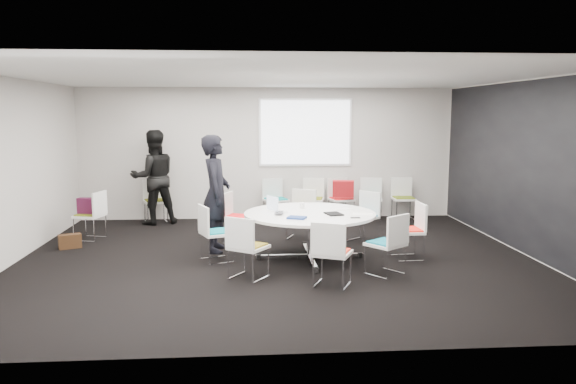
{
  "coord_description": "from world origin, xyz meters",
  "views": [
    {
      "loc": [
        -0.46,
        -8.53,
        2.26
      ],
      "look_at": [
        0.2,
        0.4,
        1.0
      ],
      "focal_mm": 35.0,
      "sensor_mm": 36.0,
      "label": 1
    }
  ],
  "objects": [
    {
      "name": "person_main",
      "position": [
        -0.97,
        0.61,
        0.96
      ],
      "size": [
        0.5,
        0.72,
        1.92
      ],
      "primitive_type": "imported",
      "rotation": [
        0.0,
        0.0,
        1.51
      ],
      "color": "black",
      "rests_on": "ground"
    },
    {
      "name": "laptop_lid",
      "position": [
        -0.06,
        0.13,
        0.86
      ],
      "size": [
        0.17,
        0.26,
        0.22
      ],
      "primitive_type": "cube",
      "rotation": [
        0.0,
        0.0,
        2.13
      ],
      "color": "silver",
      "rests_on": "conference_table"
    },
    {
      "name": "chair_ring_f",
      "position": [
        -0.46,
        -1.02,
        0.28
      ],
      "size": [
        0.63,
        0.63,
        0.88
      ],
      "rotation": [
        0.0,
        0.0,
        5.69
      ],
      "color": "silver",
      "rests_on": "ground"
    },
    {
      "name": "room_shell",
      "position": [
        0.09,
        0.0,
        1.4
      ],
      "size": [
        8.08,
        7.08,
        2.88
      ],
      "color": "black",
      "rests_on": "ground"
    },
    {
      "name": "cup",
      "position": [
        0.43,
        0.39,
        0.78
      ],
      "size": [
        0.08,
        0.08,
        0.09
      ],
      "primitive_type": "cylinder",
      "color": "white",
      "rests_on": "conference_table"
    },
    {
      "name": "tablet_folio",
      "position": [
        0.26,
        -0.47,
        0.74
      ],
      "size": [
        0.32,
        0.28,
        0.03
      ],
      "primitive_type": "cube",
      "rotation": [
        0.0,
        0.0,
        -0.38
      ],
      "color": "navy",
      "rests_on": "conference_table"
    },
    {
      "name": "red_jacket",
      "position": [
        1.54,
        2.91,
        0.7
      ],
      "size": [
        0.46,
        0.24,
        0.36
      ],
      "primitive_type": "cube",
      "rotation": [
        0.17,
        0.0,
        -0.2
      ],
      "color": "#AF151B",
      "rests_on": "chair_back_c"
    },
    {
      "name": "papers_right",
      "position": [
        1.05,
        0.27,
        0.73
      ],
      "size": [
        0.34,
        0.27,
        0.0
      ],
      "primitive_type": "cube",
      "rotation": [
        0.0,
        0.0,
        0.23
      ],
      "color": "silver",
      "rests_on": "conference_table"
    },
    {
      "name": "chair_ring_h",
      "position": [
        1.48,
        -0.98,
        0.28
      ],
      "size": [
        0.64,
        0.64,
        0.88
      ],
      "rotation": [
        0.0,
        0.0,
        6.94
      ],
      "color": "silver",
      "rests_on": "ground"
    },
    {
      "name": "laptop",
      "position": [
        0.07,
        -0.08,
        0.74
      ],
      "size": [
        0.23,
        0.33,
        0.02
      ],
      "primitive_type": "imported",
      "rotation": [
        0.0,
        0.0,
        1.45
      ],
      "color": "#333338",
      "rests_on": "conference_table"
    },
    {
      "name": "chair_ring_a",
      "position": [
        2.04,
        -0.13,
        0.28
      ],
      "size": [
        0.47,
        0.48,
        0.88
      ],
      "rotation": [
        0.0,
        0.0,
        1.62
      ],
      "color": "silver",
      "rests_on": "ground"
    },
    {
      "name": "chair_back_b",
      "position": [
        0.93,
        3.17,
        0.28
      ],
      "size": [
        0.55,
        0.54,
        0.88
      ],
      "rotation": [
        0.0,
        0.0,
        2.92
      ],
      "color": "silver",
      "rests_on": "ground"
    },
    {
      "name": "chair_ring_e",
      "position": [
        -0.94,
        -0.07,
        0.28
      ],
      "size": [
        0.59,
        0.6,
        0.88
      ],
      "rotation": [
        0.0,
        0.0,
        5.11
      ],
      "color": "silver",
      "rests_on": "ground"
    },
    {
      "name": "projection_screen",
      "position": [
        0.8,
        3.46,
        1.85
      ],
      "size": [
        1.9,
        0.03,
        1.35
      ],
      "primitive_type": "cube",
      "color": "white",
      "rests_on": "room_shell"
    },
    {
      "name": "phone",
      "position": [
        1.13,
        -0.5,
        0.73
      ],
      "size": [
        0.14,
        0.08,
        0.01
      ],
      "primitive_type": "cube",
      "rotation": [
        0.0,
        0.0,
        -0.04
      ],
      "color": "black",
      "rests_on": "conference_table"
    },
    {
      "name": "chair_person_back",
      "position": [
        -2.36,
        3.16,
        0.28
      ],
      "size": [
        0.58,
        0.57,
        0.88
      ],
      "rotation": [
        0.0,
        0.0,
        3.47
      ],
      "color": "silver",
      "rests_on": "ground"
    },
    {
      "name": "chair_back_c",
      "position": [
        1.53,
        3.13,
        0.28
      ],
      "size": [
        0.56,
        0.56,
        0.88
      ],
      "rotation": [
        0.0,
        0.0,
        3.42
      ],
      "color": "silver",
      "rests_on": "ground"
    },
    {
      "name": "chair_ring_g",
      "position": [
        0.64,
        -1.44,
        0.28
      ],
      "size": [
        0.6,
        0.6,
        0.88
      ],
      "rotation": [
        0.0,
        0.0,
        5.86
      ],
      "color": "silver",
      "rests_on": "ground"
    },
    {
      "name": "notebook_black",
      "position": [
        0.86,
        -0.19,
        0.74
      ],
      "size": [
        0.28,
        0.34,
        0.02
      ],
      "primitive_type": "cube",
      "rotation": [
        0.0,
        0.0,
        0.24
      ],
      "color": "black",
      "rests_on": "conference_table"
    },
    {
      "name": "chair_ring_c",
      "position": [
        0.51,
        1.42,
        0.28
      ],
      "size": [
        0.6,
        0.59,
        0.88
      ],
      "rotation": [
        0.0,
        0.0,
        2.73
      ],
      "color": "silver",
      "rests_on": "ground"
    },
    {
      "name": "chair_ring_d",
      "position": [
        -0.64,
        1.18,
        0.28
      ],
      "size": [
        0.59,
        0.6,
        0.88
      ],
      "rotation": [
        0.0,
        0.0,
        4.31
      ],
      "color": "silver",
      "rests_on": "ground"
    },
    {
      "name": "chair_spare_left",
      "position": [
        -3.27,
        1.59,
        0.28
      ],
      "size": [
        0.55,
        0.56,
        0.88
      ],
      "rotation": [
        0.0,
        0.0,
        1.3
      ],
      "color": "silver",
      "rests_on": "ground"
    },
    {
      "name": "chair_back_a",
      "position": [
        0.14,
        3.14,
        0.28
      ],
      "size": [
        0.58,
        0.57,
        0.88
      ],
      "rotation": [
        0.0,
        0.0,
        3.47
      ],
      "color": "silver",
      "rests_on": "ground"
    },
    {
      "name": "chair_back_e",
      "position": [
        2.88,
        3.13,
        0.28
      ],
      "size": [
        0.46,
        0.45,
        0.88
      ],
      "rotation": [
        0.0,
        0.0,
        3.13
      ],
      "color": "silver",
      "rests_on": "ground"
    },
    {
      "name": "chair_ring_b",
      "position": [
        1.57,
        1.08,
        0.28
      ],
      "size": [
        0.64,
        0.64,
        0.88
      ],
      "rotation": [
        0.0,
        0.0,
        2.27
      ],
      "color": "silver",
      "rests_on": "ground"
    },
    {
      "name": "brown_bag",
      "position": [
        -3.45,
        0.96,
        0.12
      ],
      "size": [
        0.39,
        0.29,
        0.24
      ],
      "primitive_type": "cube",
      "rotation": [
        0.0,
        0.0,
        0.43
      ],
      "color": "#362111",
      "rests_on": "ground"
    },
    {
      "name": "papers_front",
      "position": [
        1.3,
        -0.2,
        0.73
      ],
      "size": [
        0.34,
        0.27,
        0.0
      ],
      "primitive_type": "cube",
      "rotation": [
        0.0,
        0.0,
        -0.22
      ],
      "color": "white",
      "rests_on": "conference_table"
    },
    {
      "name": "conference_table",
      "position": [
        0.51,
        -0.01,
        0.52
      ],
      "size": [
        2.04,
        2.04,
        0.73
      ],
      "color": "silver",
      "rests_on": "ground"
    },
    {
      "name": "chair_back_d",
      "position": [
        2.18,
        3.14,
        0.28
      ],
      "size": [
        0.53,
        0.53,
        0.88
      ],
      "rotation": [
        0.0,
        0.0,
        2.96
      ],
      "color": "silver",
      "rests_on": "ground"
    },
    {
      "name": "maroon_bag",
      "position": [
        -3.28,
        1.59,
        0.62
      ],
      "size": [
        0.42,
        0.22,
        0.28
      ],
      "primitive_type": "cube",
      "rotation": [
        0.0,
        0.0,
        -0.21
      ],
      "color": "#45122D",
      "rests_on": "chair_spare_left"
    },
    {
      "name": "person_back",
      "position": [
        -2.36,
        3.0,
        0.96
      ],
      "size": [
        1.14,
        1.02,
        1.93
      ],
      "primitive_type": "imported",
      "rotation": [
        0.0,
        0.0,
        3.52
      ],
      "color": "black",
      "rests_on": "ground"
    }
  ]
}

